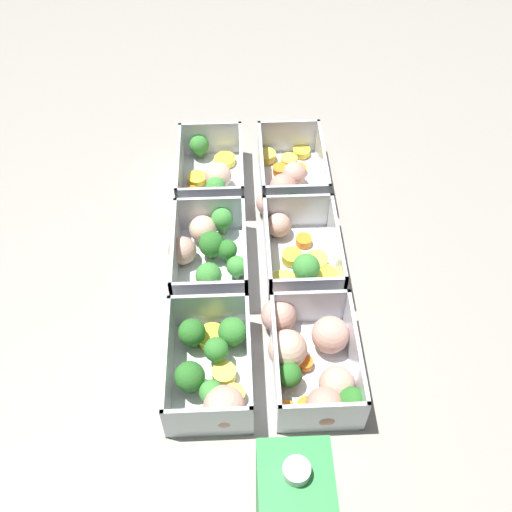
# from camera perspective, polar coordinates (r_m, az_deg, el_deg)

# --- Properties ---
(ground_plane) EXTENTS (4.00, 4.00, 0.00)m
(ground_plane) POSITION_cam_1_polar(r_m,az_deg,el_deg) (0.90, 0.00, -0.96)
(ground_plane) COLOR gray
(container_near_left) EXTENTS (0.20, 0.13, 0.07)m
(container_near_left) POSITION_cam_1_polar(r_m,az_deg,el_deg) (0.78, 5.34, -9.82)
(container_near_left) COLOR silver
(container_near_left) RESTS_ON ground_plane
(container_near_center) EXTENTS (0.17, 0.11, 0.07)m
(container_near_center) POSITION_cam_1_polar(r_m,az_deg,el_deg) (0.89, 4.22, 0.12)
(container_near_center) COLOR silver
(container_near_center) RESTS_ON ground_plane
(container_near_right) EXTENTS (0.18, 0.12, 0.07)m
(container_near_right) POSITION_cam_1_polar(r_m,az_deg,el_deg) (1.00, 3.03, 7.27)
(container_near_right) COLOR silver
(container_near_right) RESTS_ON ground_plane
(container_far_left) EXTENTS (0.18, 0.11, 0.07)m
(container_far_left) POSITION_cam_1_polar(r_m,az_deg,el_deg) (0.77, -4.17, -10.67)
(container_far_left) COLOR silver
(container_far_left) RESTS_ON ground_plane
(container_far_center) EXTENTS (0.17, 0.12, 0.07)m
(container_far_center) POSITION_cam_1_polar(r_m,az_deg,el_deg) (0.89, -4.53, 0.48)
(container_far_center) COLOR silver
(container_far_center) RESTS_ON ground_plane
(container_far_right) EXTENTS (0.17, 0.11, 0.07)m
(container_far_right) POSITION_cam_1_polar(r_m,az_deg,el_deg) (1.01, -4.26, 7.95)
(container_far_right) COLOR silver
(container_far_right) RESTS_ON ground_plane
(juice_carton) EXTENTS (0.07, 0.07, 0.20)m
(juice_carton) POSITION_cam_1_polar(r_m,az_deg,el_deg) (0.63, 3.37, -22.94)
(juice_carton) COLOR green
(juice_carton) RESTS_ON ground_plane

